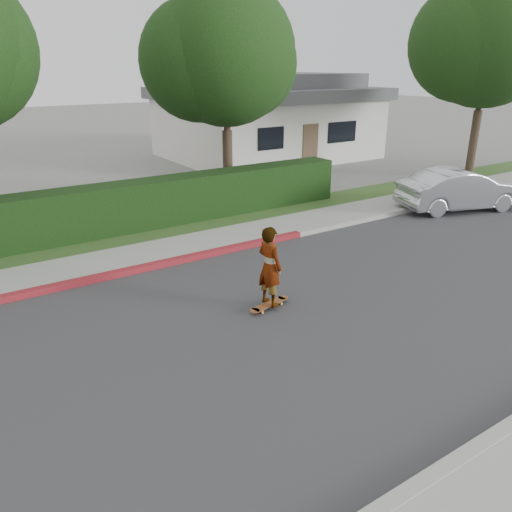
# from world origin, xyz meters

# --- Properties ---
(ground) EXTENTS (120.00, 120.00, 0.00)m
(ground) POSITION_xyz_m (0.00, 0.00, 0.00)
(ground) COLOR slate
(ground) RESTS_ON ground
(road) EXTENTS (60.00, 8.00, 0.01)m
(road) POSITION_xyz_m (0.00, 0.00, 0.01)
(road) COLOR #2D2D30
(road) RESTS_ON ground
(curb_far) EXTENTS (60.00, 0.20, 0.15)m
(curb_far) POSITION_xyz_m (0.00, 4.10, 0.07)
(curb_far) COLOR #9E9E99
(curb_far) RESTS_ON ground
(curb_red_section) EXTENTS (12.00, 0.21, 0.15)m
(curb_red_section) POSITION_xyz_m (-5.00, 4.10, 0.08)
(curb_red_section) COLOR maroon
(curb_red_section) RESTS_ON ground
(sidewalk_far) EXTENTS (60.00, 1.60, 0.12)m
(sidewalk_far) POSITION_xyz_m (0.00, 5.00, 0.06)
(sidewalk_far) COLOR gray
(sidewalk_far) RESTS_ON ground
(planting_strip) EXTENTS (60.00, 1.60, 0.10)m
(planting_strip) POSITION_xyz_m (0.00, 6.60, 0.05)
(planting_strip) COLOR #2D4C1E
(planting_strip) RESTS_ON ground
(hedge) EXTENTS (15.00, 1.00, 1.50)m
(hedge) POSITION_xyz_m (-3.00, 7.20, 0.75)
(hedge) COLOR black
(hedge) RESTS_ON ground
(tree_center) EXTENTS (5.66, 4.84, 7.44)m
(tree_center) POSITION_xyz_m (1.49, 9.19, 4.90)
(tree_center) COLOR #33261C
(tree_center) RESTS_ON ground
(tree_right) EXTENTS (6.32, 5.60, 8.56)m
(tree_right) POSITION_xyz_m (12.49, 6.69, 5.63)
(tree_right) COLOR #33261C
(tree_right) RESTS_ON ground
(house) EXTENTS (10.60, 8.60, 4.30)m
(house) POSITION_xyz_m (8.00, 16.00, 2.10)
(house) COLOR beige
(house) RESTS_ON ground
(skateboard) EXTENTS (1.07, 0.41, 0.10)m
(skateboard) POSITION_xyz_m (-2.34, 0.77, 0.09)
(skateboard) COLOR gold
(skateboard) RESTS_ON ground
(skateboarder) EXTENTS (0.48, 0.66, 1.66)m
(skateboarder) POSITION_xyz_m (-2.34, 0.77, 0.94)
(skateboarder) COLOR white
(skateboarder) RESTS_ON skateboard
(car_silver) EXTENTS (4.54, 2.77, 1.41)m
(car_silver) POSITION_xyz_m (7.43, 3.35, 0.71)
(car_silver) COLOR silver
(car_silver) RESTS_ON ground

